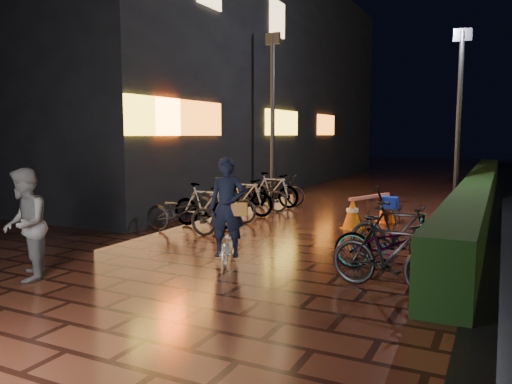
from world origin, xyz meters
The scene contains 11 objects.
ground centered at (0.00, 0.00, 0.00)m, with size 80.00×80.00×0.00m, color #381911.
hedge centered at (3.30, 8.00, 0.50)m, with size 0.70×20.00×1.00m, color black.
bystander_person centered at (-2.47, -2.90, 0.84)m, with size 0.82×0.64×1.69m, color #525254.
storefront_block centered at (-9.50, 11.50, 4.50)m, with size 12.09×22.00×9.00m.
lamp_post_hedge centered at (2.75, 6.40, 2.70)m, with size 0.47×0.17×4.91m.
lamp_post_sf centered at (-2.72, 6.53, 2.92)m, with size 0.51×0.16×5.30m.
cyclist centered at (-0.28, -0.65, 0.67)m, with size 0.85×1.33×1.81m.
traffic_barrier centered at (1.05, 3.90, 0.37)m, with size 1.02×1.79×0.74m.
cart_assembly centered at (1.42, 4.29, 0.49)m, with size 0.55×0.52×0.96m.
parked_bikes_storefront centered at (-2.35, 3.73, 0.49)m, with size 1.92×5.85×1.04m.
parked_bikes_hedge centered at (2.39, -0.16, 0.50)m, with size 1.98×2.37×1.04m.
Camera 1 is at (3.87, -7.92, 2.18)m, focal length 35.00 mm.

